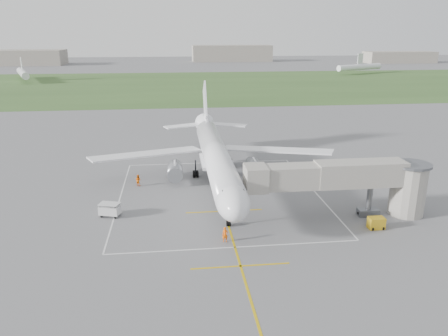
{
  "coord_description": "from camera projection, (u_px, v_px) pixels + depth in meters",
  "views": [
    {
      "loc": [
        -6.15,
        -62.14,
        22.44
      ],
      "look_at": [
        0.69,
        -4.0,
        4.0
      ],
      "focal_mm": 35.0,
      "sensor_mm": 36.0,
      "label": 1
    }
  ],
  "objects": [
    {
      "name": "grass_strip",
      "position": [
        186.0,
        85.0,
        189.44
      ],
      "size": [
        700.0,
        120.0,
        0.02
      ],
      "primitive_type": "cube",
      "color": "#335424",
      "rests_on": "ground"
    },
    {
      "name": "baggage_cart",
      "position": [
        110.0,
        210.0,
        55.03
      ],
      "size": [
        2.82,
        2.16,
        1.73
      ],
      "rotation": [
        0.0,
        0.0,
        -0.3
      ],
      "color": "silver",
      "rests_on": "ground"
    },
    {
      "name": "gpu_unit",
      "position": [
        376.0,
        223.0,
        51.66
      ],
      "size": [
        1.87,
        1.34,
        1.39
      ],
      "rotation": [
        0.0,
        0.0,
        0.01
      ],
      "color": "#BF9417",
      "rests_on": "ground"
    },
    {
      "name": "ramp_worker_nose",
      "position": [
        225.0,
        235.0,
        48.3
      ],
      "size": [
        0.68,
        0.49,
        1.76
      ],
      "primitive_type": "imported",
      "rotation": [
        0.0,
        0.0,
        -0.11
      ],
      "color": "#FF5F08",
      "rests_on": "ground"
    },
    {
      "name": "apron_markings",
      "position": [
        221.0,
        199.0,
        60.78
      ],
      "size": [
        28.2,
        60.0,
        0.01
      ],
      "color": "#C7A10B",
      "rests_on": "ground"
    },
    {
      "name": "ground",
      "position": [
        216.0,
        185.0,
        66.29
      ],
      "size": [
        700.0,
        700.0,
        0.0
      ],
      "primitive_type": "plane",
      "color": "#5E5E61",
      "rests_on": "ground"
    },
    {
      "name": "ramp_worker_wing",
      "position": [
        138.0,
        180.0,
        65.9
      ],
      "size": [
        1.09,
        1.04,
        1.78
      ],
      "primitive_type": "imported",
      "rotation": [
        0.0,
        0.0,
        2.55
      ],
      "color": "orange",
      "rests_on": "ground"
    },
    {
      "name": "distant_hangars",
      "position": [
        157.0,
        56.0,
        314.15
      ],
      "size": [
        345.0,
        49.0,
        12.0
      ],
      "color": "gray",
      "rests_on": "ground"
    },
    {
      "name": "jet_bridge",
      "position": [
        354.0,
        181.0,
        53.83
      ],
      "size": [
        23.4,
        5.0,
        7.2
      ],
      "color": "gray",
      "rests_on": "ground"
    },
    {
      "name": "distant_aircraft",
      "position": [
        204.0,
        70.0,
        220.78
      ],
      "size": [
        193.67,
        39.86,
        8.85
      ],
      "color": "white",
      "rests_on": "ground"
    },
    {
      "name": "airliner",
      "position": [
        216.0,
        156.0,
        65.68
      ],
      "size": [
        38.93,
        46.75,
        13.52
      ],
      "color": "white",
      "rests_on": "ground"
    }
  ]
}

